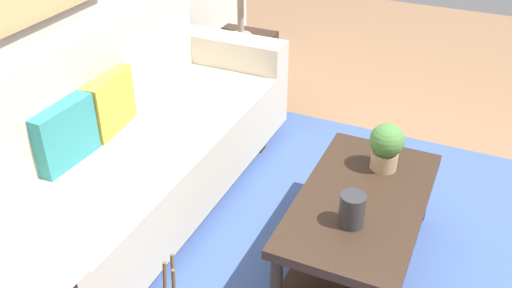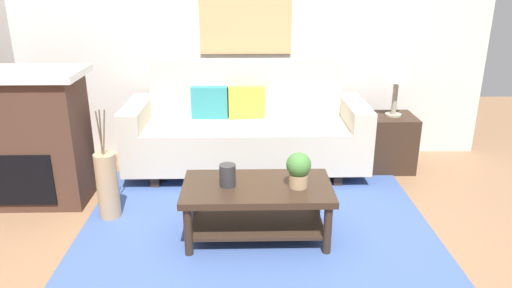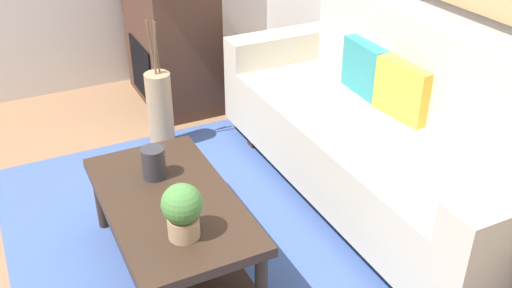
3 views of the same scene
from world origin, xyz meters
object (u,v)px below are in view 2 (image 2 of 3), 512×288
table_lamp (397,72)px  floor_vase (108,186)px  framed_painting (246,16)px  coffee_table (257,199)px  potted_plant_tabletop (299,169)px  couch (246,130)px  side_table (390,142)px  throw_pillow_teal (210,102)px  throw_pillow_mustard (246,102)px  tabletop_vase (228,175)px  fireplace (29,137)px

table_lamp → floor_vase: size_ratio=1.02×
framed_painting → coffee_table: bearing=-87.6°
potted_plant_tabletop → table_lamp: table_lamp is taller
couch → side_table: couch is taller
couch → floor_vase: bearing=-139.0°
throw_pillow_teal → floor_vase: size_ratio=0.65×
throw_pillow_mustard → framed_painting: bearing=90.0°
couch → framed_painting: framed_painting is taller
couch → throw_pillow_mustard: bearing=90.0°
tabletop_vase → framed_painting: (0.14, 1.78, 0.98)m
coffee_table → fireplace: size_ratio=0.95×
coffee_table → tabletop_vase: size_ratio=6.69×
throw_pillow_teal → side_table: 1.87m
couch → side_table: (1.46, 0.02, -0.15)m
throw_pillow_mustard → potted_plant_tabletop: 1.51m
fireplace → floor_vase: size_ratio=2.08×
throw_pillow_teal → fireplace: (-1.48, -0.76, -0.09)m
throw_pillow_teal → potted_plant_tabletop: size_ratio=1.37×
couch → fireplace: size_ratio=2.00×
table_lamp → floor_vase: table_lamp is taller
couch → throw_pillow_mustard: couch is taller
coffee_table → potted_plant_tabletop: bearing=-6.1°
side_table → couch: bearing=-179.3°
throw_pillow_teal → side_table: bearing=-3.3°
table_lamp → framed_painting: size_ratio=0.61×
potted_plant_tabletop → fireplace: (-2.21, 0.70, 0.02)m
throw_pillow_teal → table_lamp: bearing=-3.3°
coffee_table → framed_painting: 2.13m
couch → throw_pillow_teal: 0.46m
throw_pillow_teal → fireplace: 1.67m
throw_pillow_teal → coffee_table: bearing=-73.0°
coffee_table → floor_vase: size_ratio=1.97×
potted_plant_tabletop → coffee_table: bearing=173.9°
table_lamp → floor_vase: (-2.58, -1.00, -0.72)m
couch → coffee_table: bearing=-86.8°
side_table → floor_vase: 2.77m
throw_pillow_mustard → coffee_table: 1.48m
throw_pillow_teal → fireplace: size_ratio=0.31×
side_table → coffee_table: bearing=-136.2°
throw_pillow_mustard → fireplace: bearing=-157.5°
throw_pillow_mustard → throw_pillow_teal: bearing=180.0°
side_table → table_lamp: 0.71m
couch → coffee_table: size_ratio=2.11×
coffee_table → throw_pillow_teal: bearing=107.0°
coffee_table → potted_plant_tabletop: potted_plant_tabletop is taller
fireplace → side_table: bearing=11.3°
coffee_table → couch: bearing=93.2°
framed_painting → fireplace: bearing=-149.1°
tabletop_vase → framed_painting: size_ratio=0.18×
tabletop_vase → side_table: 2.09m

